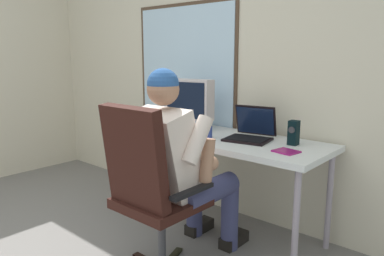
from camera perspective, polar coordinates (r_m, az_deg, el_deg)
wall_rear at (r=3.26m, az=3.01°, el=9.78°), size 4.51×0.08×2.52m
desk at (r=2.87m, az=2.60°, el=-1.98°), size 1.83×0.63×0.74m
office_chair at (r=2.20m, az=-6.76°, el=-8.38°), size 0.55×0.52×1.07m
person_seated at (r=2.37m, az=-1.87°, el=-5.44°), size 0.53×0.82×1.26m
crt_monitor at (r=3.01m, az=-0.39°, el=4.10°), size 0.40×0.25×0.41m
laptop at (r=2.72m, az=9.01°, el=-0.38°), size 0.35×0.35×0.23m
wine_glass at (r=3.22m, az=-7.46°, el=2.14°), size 0.07×0.07×0.14m
desk_speaker at (r=2.59m, az=15.22°, el=-0.70°), size 0.06×0.07×0.17m
cd_case at (r=2.40m, az=14.16°, el=-3.47°), size 0.16×0.15×0.01m
coffee_mug at (r=2.69m, az=2.34°, el=-0.66°), size 0.07×0.07×0.10m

